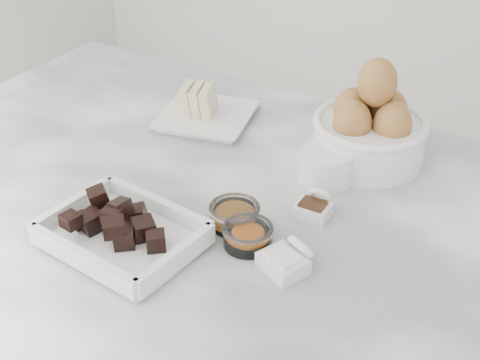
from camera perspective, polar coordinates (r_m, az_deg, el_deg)
name	(u,v)px	position (r m, az deg, el deg)	size (l,w,h in m)	color
marble_slab	(217,220)	(0.97, -1.94, -3.46)	(1.20, 0.80, 0.04)	white
chocolate_dish	(122,231)	(0.89, -10.04, -4.27)	(0.21, 0.17, 0.05)	white
butter_plate	(205,110)	(1.18, -2.99, 6.02)	(0.19, 0.19, 0.06)	white
sugar_ramekin	(326,164)	(1.02, 7.38, 1.35)	(0.08, 0.08, 0.05)	white
egg_bowl	(370,128)	(1.07, 11.03, 4.34)	(0.18, 0.18, 0.17)	white
honey_bowl	(235,215)	(0.92, -0.46, -3.00)	(0.07, 0.07, 0.03)	white
zest_bowl	(248,235)	(0.88, 0.69, -4.71)	(0.07, 0.07, 0.03)	white
vanilla_spoon	(314,206)	(0.95, 6.37, -2.20)	(0.05, 0.06, 0.04)	white
salt_spoon	(288,259)	(0.85, 4.08, -6.73)	(0.07, 0.08, 0.04)	white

